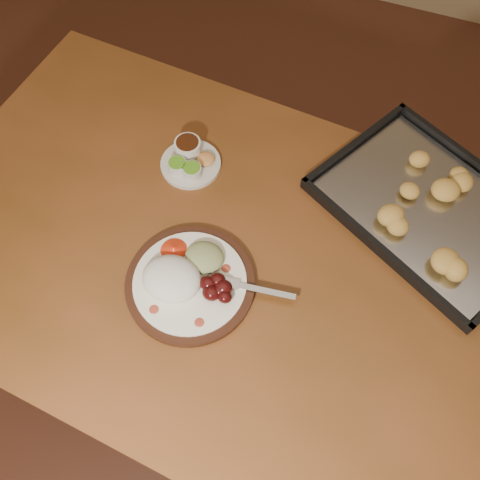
% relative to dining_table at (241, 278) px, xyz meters
% --- Properties ---
extents(ground, '(4.00, 4.00, 0.00)m').
position_rel_dining_table_xyz_m(ground, '(-0.01, -0.01, -0.65)').
color(ground, '#522A1C').
rests_on(ground, ground).
extents(dining_table, '(1.57, 1.03, 0.75)m').
position_rel_dining_table_xyz_m(dining_table, '(0.00, 0.00, 0.00)').
color(dining_table, brown).
rests_on(dining_table, ground).
extents(dinner_plate, '(0.36, 0.27, 0.06)m').
position_rel_dining_table_xyz_m(dinner_plate, '(-0.08, -0.09, 0.12)').
color(dinner_plate, black).
rests_on(dinner_plate, dining_table).
extents(condiment_saucer, '(0.14, 0.14, 0.05)m').
position_rel_dining_table_xyz_m(condiment_saucer, '(-0.21, 0.20, 0.11)').
color(condiment_saucer, beige).
rests_on(condiment_saucer, dining_table).
extents(baking_tray, '(0.59, 0.54, 0.05)m').
position_rel_dining_table_xyz_m(baking_tray, '(0.36, 0.27, 0.11)').
color(baking_tray, black).
rests_on(baking_tray, dining_table).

